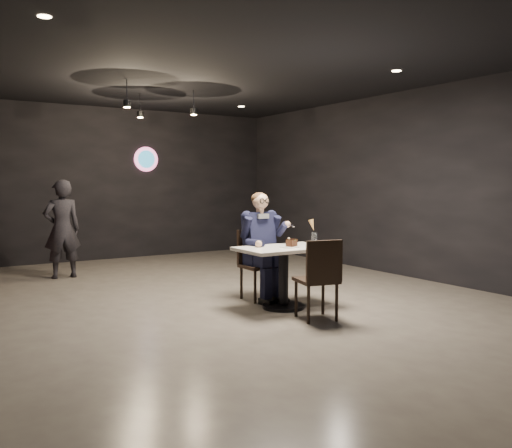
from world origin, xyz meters
TOP-DOWN VIEW (x-y plane):
  - floor at (0.00, 0.00)m, footprint 9.00×9.00m
  - wall_sign at (0.80, 4.47)m, footprint 0.50×0.06m
  - pendant_lights at (0.00, 2.00)m, footprint 1.40×1.20m
  - main_table at (0.53, -0.81)m, footprint 1.10×0.70m
  - chair_far at (0.53, -0.26)m, footprint 0.42×0.46m
  - chair_near at (0.53, -1.45)m, footprint 0.51×0.54m
  - seated_man at (0.53, -0.26)m, footprint 0.60×0.80m
  - dessert_plate at (0.56, -0.89)m, footprint 0.25×0.25m
  - cake_slice at (0.59, -0.90)m, footprint 0.14×0.13m
  - mint_leaf at (0.59, -0.93)m, footprint 0.06×0.04m
  - sundae_glass at (0.95, -0.88)m, footprint 0.07×0.07m
  - wafer_cone at (0.93, -0.86)m, footprint 0.09×0.09m
  - passerby at (-1.27, 2.78)m, footprint 0.58×0.38m

SIDE VIEW (x-z plane):
  - floor at x=0.00m, z-range 0.00..0.00m
  - main_table at x=0.53m, z-range 0.00..0.75m
  - chair_far at x=0.53m, z-range 0.00..0.92m
  - chair_near at x=0.53m, z-range 0.00..0.92m
  - seated_man at x=0.53m, z-range 0.00..1.44m
  - dessert_plate at x=0.56m, z-range 0.75..0.76m
  - passerby at x=-1.27m, z-range 0.00..1.57m
  - cake_slice at x=0.59m, z-range 0.76..0.84m
  - sundae_glass at x=0.95m, z-range 0.75..0.91m
  - mint_leaf at x=0.59m, z-range 0.84..0.85m
  - wafer_cone at x=0.93m, z-range 0.93..1.07m
  - wall_sign at x=0.80m, z-range 1.75..2.25m
  - pendant_lights at x=0.00m, z-range 2.70..3.06m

